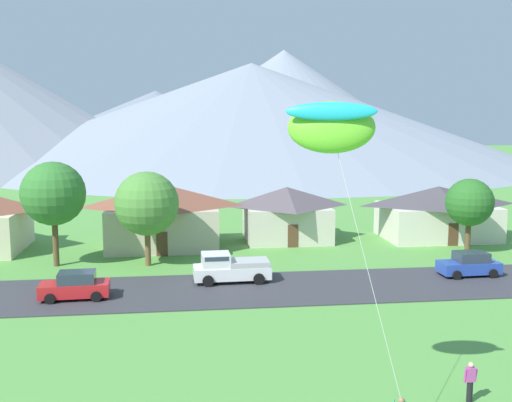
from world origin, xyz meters
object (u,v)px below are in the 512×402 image
parked_car_blue_mid_west (469,264)px  tree_near_left (147,204)px  tree_right_of_center (53,194)px  kite_flyer_with_kite (332,131)px  tree_center (470,203)px  parked_car_red_west_end (75,286)px  watcher_person (470,381)px  house_rightmost (287,213)px  house_leftmost (163,215)px  pickup_truck_white_west_side (230,267)px  house_left_center (438,211)px

parked_car_blue_mid_west → tree_near_left: bearing=165.3°
tree_right_of_center → kite_flyer_with_kite: kite_flyer_with_kite is taller
tree_center → kite_flyer_with_kite: (-18.13, -25.94, 6.58)m
parked_car_red_west_end → watcher_person: bearing=-41.6°
house_rightmost → house_leftmost: bearing=-170.9°
parked_car_red_west_end → pickup_truck_white_west_side: bearing=15.1°
house_rightmost → parked_car_red_west_end: bearing=-134.8°
kite_flyer_with_kite → tree_center: bearing=55.0°
parked_car_blue_mid_west → watcher_person: (-8.85, -18.05, 0.01)m
house_rightmost → parked_car_red_west_end: 22.89m
house_rightmost → pickup_truck_white_west_side: size_ratio=1.53×
house_left_center → tree_right_of_center: (-32.93, -6.46, 3.01)m
house_leftmost → tree_center: 25.62m
tree_right_of_center → kite_flyer_with_kite: 30.10m
tree_right_of_center → tree_center: bearing=0.4°
house_left_center → tree_center: 6.46m
parked_car_red_west_end → tree_near_left: bearing=63.7°
tree_near_left → parked_car_red_west_end: 9.87m
tree_near_left → house_rightmost: bearing=33.8°
tree_center → pickup_truck_white_west_side: bearing=-162.3°
house_rightmost → house_left_center: bearing=-3.6°
tree_near_left → parked_car_blue_mid_west: size_ratio=1.69×
parked_car_red_west_end → house_left_center: bearing=27.0°
house_rightmost → parked_car_blue_mid_west: 17.70m
tree_center → tree_right_of_center: tree_right_of_center is taller
house_leftmost → parked_car_red_west_end: size_ratio=2.35×
pickup_truck_white_west_side → tree_right_of_center: bearing=153.9°
house_left_center → watcher_person: 33.52m
house_rightmost → kite_flyer_with_kite: bearing=-97.3°
tree_center → parked_car_blue_mid_west: size_ratio=1.46×
parked_car_red_west_end → pickup_truck_white_west_side: (9.81, 2.65, 0.19)m
tree_center → kite_flyer_with_kite: 32.33m
house_leftmost → house_left_center: house_leftmost is taller
tree_near_left → kite_flyer_with_kite: bearing=-72.6°
kite_flyer_with_kite → watcher_person: (6.04, 0.98, -9.93)m
house_leftmost → tree_right_of_center: tree_right_of_center is taller
tree_center → house_leftmost: bearing=168.0°
house_left_center → tree_near_left: (-26.04, -7.19, 2.25)m
house_rightmost → kite_flyer_with_kite: 34.34m
tree_center → pickup_truck_white_west_side: 21.43m
parked_car_red_west_end → tree_right_of_center: bearing=107.9°
house_rightmost → tree_center: 15.72m
tree_near_left → tree_right_of_center: bearing=174.0°
house_left_center → watcher_person: bearing=-111.3°
tree_center → watcher_person: (-12.10, -24.96, -3.35)m
house_rightmost → watcher_person: bearing=-86.8°
tree_near_left → tree_center: 26.00m
tree_right_of_center → tree_near_left: bearing=-6.0°
tree_near_left → pickup_truck_white_west_side: bearing=-43.5°
parked_car_blue_mid_west → kite_flyer_with_kite: 26.13m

